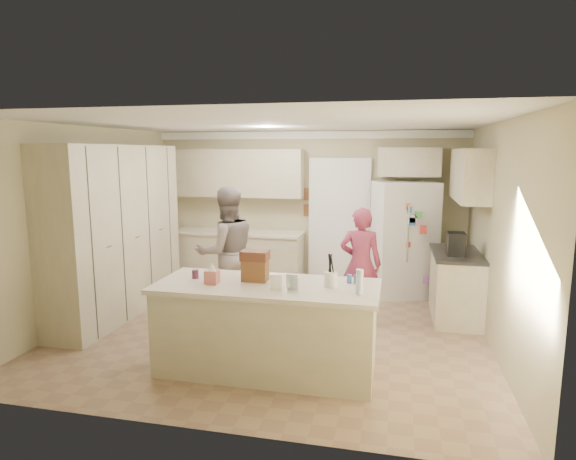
% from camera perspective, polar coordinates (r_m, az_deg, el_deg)
% --- Properties ---
extents(floor, '(5.20, 4.60, 0.02)m').
position_cam_1_polar(floor, '(6.30, -1.62, -11.87)').
color(floor, '#8E7355').
rests_on(floor, ground).
extents(ceiling, '(5.20, 4.60, 0.02)m').
position_cam_1_polar(ceiling, '(5.88, -1.74, 12.67)').
color(ceiling, white).
rests_on(ceiling, wall_back).
extents(wall_back, '(5.20, 0.02, 2.60)m').
position_cam_1_polar(wall_back, '(8.19, 2.31, 2.53)').
color(wall_back, tan).
rests_on(wall_back, ground).
extents(wall_front, '(5.20, 0.02, 2.60)m').
position_cam_1_polar(wall_front, '(3.80, -10.30, -5.51)').
color(wall_front, tan).
rests_on(wall_front, ground).
extents(wall_left, '(0.02, 4.60, 2.60)m').
position_cam_1_polar(wall_left, '(7.06, -22.68, 0.73)').
color(wall_left, tan).
rests_on(wall_left, ground).
extents(wall_right, '(0.02, 4.60, 2.60)m').
position_cam_1_polar(wall_right, '(5.89, 23.77, -0.91)').
color(wall_right, tan).
rests_on(wall_right, ground).
extents(crown_back, '(5.20, 0.08, 0.12)m').
position_cam_1_polar(crown_back, '(8.09, 2.30, 11.17)').
color(crown_back, white).
rests_on(crown_back, wall_back).
extents(pantry_bank, '(0.60, 2.60, 2.35)m').
position_cam_1_polar(pantry_bank, '(7.07, -19.64, -0.11)').
color(pantry_bank, beige).
rests_on(pantry_bank, floor).
extents(back_base_cab, '(2.20, 0.60, 0.88)m').
position_cam_1_polar(back_base_cab, '(8.32, -5.95, -3.42)').
color(back_base_cab, beige).
rests_on(back_base_cab, floor).
extents(back_countertop, '(2.24, 0.63, 0.04)m').
position_cam_1_polar(back_countertop, '(8.22, -6.02, -0.31)').
color(back_countertop, beige).
rests_on(back_countertop, back_base_cab).
extents(back_upper_cab, '(2.20, 0.35, 0.80)m').
position_cam_1_polar(back_upper_cab, '(8.25, -5.84, 6.72)').
color(back_upper_cab, beige).
rests_on(back_upper_cab, wall_back).
extents(doorway_opening, '(0.90, 0.06, 2.10)m').
position_cam_1_polar(doorway_opening, '(8.11, 6.08, 0.64)').
color(doorway_opening, black).
rests_on(doorway_opening, floor).
extents(doorway_casing, '(1.02, 0.03, 2.22)m').
position_cam_1_polar(doorway_casing, '(8.08, 6.05, 0.60)').
color(doorway_casing, white).
rests_on(doorway_casing, floor).
extents(wall_frame_upper, '(0.15, 0.02, 0.20)m').
position_cam_1_polar(wall_frame_upper, '(8.12, 2.41, 4.24)').
color(wall_frame_upper, brown).
rests_on(wall_frame_upper, wall_back).
extents(wall_frame_lower, '(0.15, 0.02, 0.20)m').
position_cam_1_polar(wall_frame_lower, '(8.15, 2.39, 2.35)').
color(wall_frame_lower, brown).
rests_on(wall_frame_lower, wall_back).
extents(refrigerator, '(1.08, 0.95, 1.80)m').
position_cam_1_polar(refrigerator, '(7.77, 13.57, -1.08)').
color(refrigerator, white).
rests_on(refrigerator, floor).
extents(fridge_seam, '(0.02, 0.02, 1.78)m').
position_cam_1_polar(fridge_seam, '(7.42, 13.61, -1.56)').
color(fridge_seam, gray).
rests_on(fridge_seam, refrigerator).
extents(fridge_dispenser, '(0.22, 0.03, 0.35)m').
position_cam_1_polar(fridge_dispenser, '(7.37, 11.97, 0.40)').
color(fridge_dispenser, black).
rests_on(fridge_dispenser, refrigerator).
extents(fridge_handle_l, '(0.02, 0.02, 0.85)m').
position_cam_1_polar(fridge_handle_l, '(7.38, 13.26, -0.42)').
color(fridge_handle_l, silver).
rests_on(fridge_handle_l, refrigerator).
extents(fridge_handle_r, '(0.02, 0.02, 0.85)m').
position_cam_1_polar(fridge_handle_r, '(7.38, 14.04, -0.45)').
color(fridge_handle_r, silver).
rests_on(fridge_handle_r, refrigerator).
extents(over_fridge_cab, '(0.95, 0.35, 0.45)m').
position_cam_1_polar(over_fridge_cab, '(7.82, 14.19, 7.81)').
color(over_fridge_cab, beige).
rests_on(over_fridge_cab, wall_back).
extents(right_base_cab, '(0.60, 1.20, 0.88)m').
position_cam_1_polar(right_base_cab, '(6.99, 19.24, -6.36)').
color(right_base_cab, beige).
rests_on(right_base_cab, floor).
extents(right_countertop, '(0.63, 1.24, 0.04)m').
position_cam_1_polar(right_countertop, '(6.88, 19.36, -2.67)').
color(right_countertop, '#2D2B28').
rests_on(right_countertop, right_base_cab).
extents(right_upper_cab, '(0.35, 1.50, 0.70)m').
position_cam_1_polar(right_upper_cab, '(6.97, 20.75, 6.12)').
color(right_upper_cab, beige).
rests_on(right_upper_cab, wall_right).
extents(coffee_maker, '(0.22, 0.28, 0.30)m').
position_cam_1_polar(coffee_maker, '(6.65, 19.30, -1.57)').
color(coffee_maker, black).
rests_on(coffee_maker, right_countertop).
extents(island_base, '(2.20, 0.90, 0.88)m').
position_cam_1_polar(island_base, '(5.10, -2.51, -11.67)').
color(island_base, beige).
rests_on(island_base, floor).
extents(island_top, '(2.28, 0.96, 0.05)m').
position_cam_1_polar(island_top, '(4.95, -2.54, -6.69)').
color(island_top, beige).
rests_on(island_top, island_base).
extents(utensil_crock, '(0.13, 0.13, 0.15)m').
position_cam_1_polar(utensil_crock, '(4.85, 5.08, -5.84)').
color(utensil_crock, white).
rests_on(utensil_crock, island_top).
extents(tissue_box, '(0.13, 0.13, 0.14)m').
position_cam_1_polar(tissue_box, '(5.00, -8.98, -5.50)').
color(tissue_box, '#C96C61').
rests_on(tissue_box, island_top).
extents(tissue_plume, '(0.08, 0.08, 0.08)m').
position_cam_1_polar(tissue_plume, '(4.98, -9.01, -4.28)').
color(tissue_plume, white).
rests_on(tissue_plume, tissue_box).
extents(dollhouse_body, '(0.26, 0.18, 0.22)m').
position_cam_1_polar(dollhouse_body, '(5.05, -3.91, -4.80)').
color(dollhouse_body, brown).
rests_on(dollhouse_body, island_top).
extents(dollhouse_roof, '(0.28, 0.20, 0.10)m').
position_cam_1_polar(dollhouse_roof, '(5.01, -3.93, -3.03)').
color(dollhouse_roof, '#592D1E').
rests_on(dollhouse_roof, dollhouse_body).
extents(jam_jar, '(0.07, 0.07, 0.09)m').
position_cam_1_polar(jam_jar, '(5.24, -10.92, -5.17)').
color(jam_jar, '#59263F').
rests_on(jam_jar, island_top).
extents(greeting_card_a, '(0.12, 0.06, 0.16)m').
position_cam_1_polar(greeting_card_a, '(4.70, -1.42, -6.23)').
color(greeting_card_a, white).
rests_on(greeting_card_a, island_top).
extents(greeting_card_b, '(0.12, 0.05, 0.16)m').
position_cam_1_polar(greeting_card_b, '(4.71, 0.51, -6.18)').
color(greeting_card_b, silver).
rests_on(greeting_card_b, island_top).
extents(water_bottle, '(0.07, 0.07, 0.24)m').
position_cam_1_polar(water_bottle, '(4.62, 8.47, -6.10)').
color(water_bottle, silver).
rests_on(water_bottle, island_top).
extents(shaker_salt, '(0.05, 0.05, 0.09)m').
position_cam_1_polar(shaker_salt, '(5.00, 7.27, -5.76)').
color(shaker_salt, '#36589C').
rests_on(shaker_salt, island_top).
extents(shaker_pepper, '(0.05, 0.05, 0.09)m').
position_cam_1_polar(shaker_pepper, '(5.00, 8.08, -5.80)').
color(shaker_pepper, '#36589C').
rests_on(shaker_pepper, island_top).
extents(teen_boy, '(1.11, 1.07, 1.80)m').
position_cam_1_polar(teen_boy, '(6.64, -7.27, -2.63)').
color(teen_boy, gray).
rests_on(teen_boy, floor).
extents(teen_girl, '(0.57, 0.38, 1.54)m').
position_cam_1_polar(teen_girl, '(6.54, 8.59, -4.03)').
color(teen_girl, '#AD3B6D').
rests_on(teen_girl, floor).
extents(fridge_magnets, '(0.76, 0.02, 1.44)m').
position_cam_1_polar(fridge_magnets, '(7.41, 13.61, -1.57)').
color(fridge_magnets, tan).
rests_on(fridge_magnets, refrigerator).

